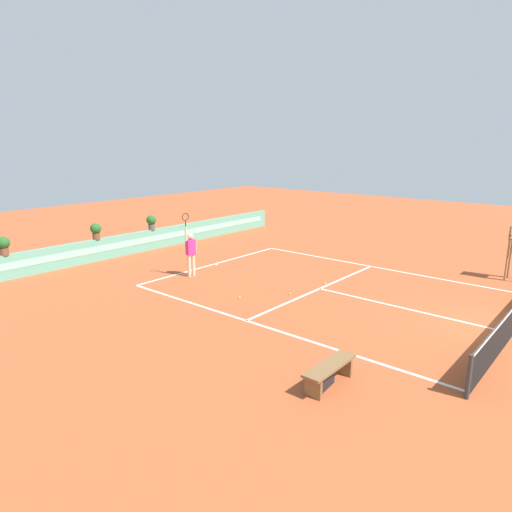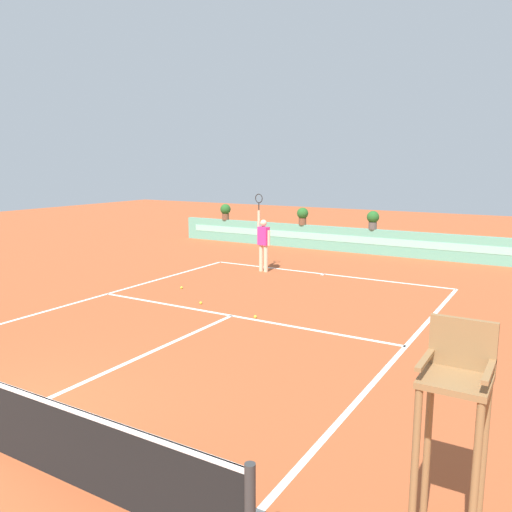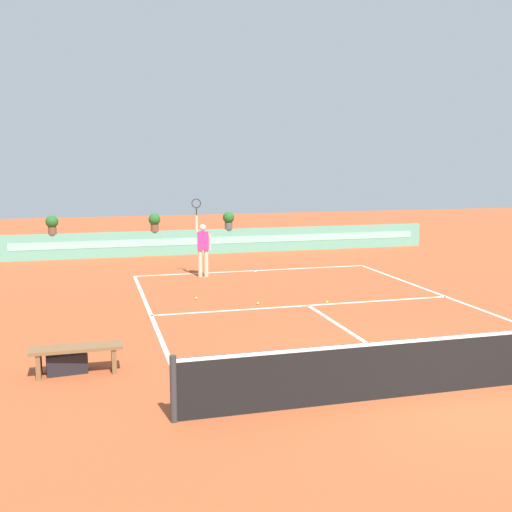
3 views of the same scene
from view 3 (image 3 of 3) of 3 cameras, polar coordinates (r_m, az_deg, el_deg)
The scene contains 13 objects.
ground_plane at distance 15.84m, azimuth 5.39°, elevation -4.95°, with size 60.00×60.00×0.00m, color #A84C28.
court_lines at distance 16.49m, azimuth 4.51°, elevation -4.38°, with size 8.32×11.94×0.01m.
net at distance 10.52m, azimuth 17.19°, elevation -9.45°, with size 8.92×0.10×1.00m.
back_wall_barrier at distance 25.58m, azimuth -2.82°, elevation 1.41°, with size 18.00×0.21×1.00m.
bench_courtside at distance 11.38m, azimuth -16.42°, elevation -8.74°, with size 1.60×0.44×0.51m.
gear_bag at distance 11.56m, azimuth -17.25°, elevation -9.53°, with size 0.70×0.36×0.36m, color black.
tennis_player at distance 20.14m, azimuth -4.99°, elevation 1.01°, with size 0.62×0.27×2.58m.
tennis_ball_near_baseline at distance 16.25m, azimuth 0.18°, elevation -4.44°, with size 0.07×0.07×0.07m, color #CCE033.
tennis_ball_mid_court at distance 16.51m, azimuth 6.64°, elevation -4.29°, with size 0.07×0.07×0.07m, color #CCE033.
tennis_ball_by_sideline at distance 16.94m, azimuth -5.60°, elevation -3.94°, with size 0.07×0.07×0.07m, color #CCE033.
potted_plant_left at distance 25.02m, azimuth -9.46°, elevation 3.24°, with size 0.48×0.48×0.72m.
potted_plant_centre at distance 25.51m, azimuth -2.58°, elevation 3.45°, with size 0.48×0.48×0.72m.
potted_plant_far_left at distance 24.93m, azimuth -18.52°, elevation 2.90°, with size 0.48×0.48×0.72m.
Camera 3 is at (-5.47, -8.39, 3.70)m, focal length 42.82 mm.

